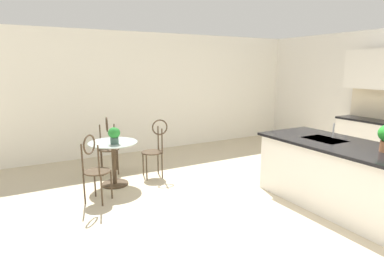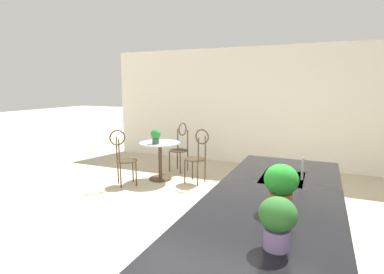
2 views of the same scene
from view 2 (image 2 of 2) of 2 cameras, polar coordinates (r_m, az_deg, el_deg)
ground_plane at (r=3.51m, az=0.30°, el=-21.56°), size 40.00×40.00×0.00m
wall_left_window at (r=7.15m, az=13.78°, el=5.47°), size 0.12×7.80×2.70m
kitchen_island at (r=2.84m, az=14.73°, el=-19.20°), size 2.80×1.06×0.92m
bistro_table at (r=6.00m, az=-5.98°, el=-3.76°), size 0.80×0.80×0.74m
chair_near_window at (r=6.54m, az=-2.22°, el=-1.48°), size 0.51×0.44×1.04m
chair_by_island at (r=5.72m, az=-12.75°, el=-3.30°), size 0.54×0.54×1.04m
chair_toward_desk at (r=5.70m, az=1.06°, el=-3.11°), size 0.43×0.51×1.04m
sink_faucet at (r=3.13m, az=19.96°, el=-5.57°), size 0.02×0.02×0.22m
potted_plant_on_table at (r=5.80m, az=-6.80°, el=0.28°), size 0.19×0.19×0.27m
potted_plant_counter_near at (r=2.30m, az=16.32°, el=-8.50°), size 0.24×0.24×0.34m
potted_plant_counter_far at (r=1.79m, az=15.71°, el=-14.66°), size 0.21×0.21×0.30m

